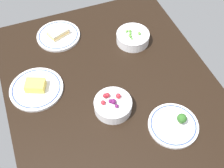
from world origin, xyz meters
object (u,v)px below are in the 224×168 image
at_px(plate_cheese, 36,88).
at_px(bowl_berries, 113,105).
at_px(bowl_peas, 133,37).
at_px(plate_broccoli, 174,124).
at_px(plate_sandwich, 58,35).

bearing_deg(plate_cheese, bowl_berries, 52.83).
bearing_deg(plate_cheese, bowl_peas, 103.67).
xyz_separation_m(plate_broccoli, bowl_peas, (-0.49, 0.03, 0.02)).
xyz_separation_m(plate_broccoli, bowl_berries, (-0.16, -0.20, 0.02)).
relative_size(plate_broccoli, plate_cheese, 0.86).
relative_size(bowl_berries, plate_cheese, 0.68).
distance_m(bowl_peas, bowl_berries, 0.40).
distance_m(plate_broccoli, bowl_berries, 0.25).
height_order(plate_sandwich, plate_broccoli, plate_broccoli).
relative_size(plate_sandwich, bowl_berries, 1.37).
xyz_separation_m(bowl_berries, plate_cheese, (-0.21, -0.27, -0.02)).
height_order(plate_sandwich, bowl_peas, bowl_peas).
bearing_deg(bowl_berries, plate_broccoli, 50.60).
bearing_deg(plate_broccoli, plate_sandwich, -155.42).
distance_m(plate_sandwich, bowl_berries, 0.50).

